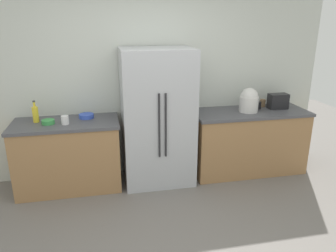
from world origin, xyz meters
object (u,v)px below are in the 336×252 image
object	(u,v)px
refrigerator	(158,118)
rice_cooker	(249,100)
toaster	(278,101)
bottle_a	(35,114)
cup_a	(263,103)
bowl_b	(86,116)
cup_b	(258,105)
cup_c	(65,120)
bowl_a	(48,122)

from	to	relation	value
refrigerator	rice_cooker	distance (m)	1.29
toaster	bottle_a	size ratio (longest dim) A/B	0.98
bottle_a	cup_a	bearing A→B (deg)	2.23
bottle_a	bowl_b	xyz separation A→B (m)	(0.61, 0.06, -0.08)
cup_a	cup_b	xyz separation A→B (m)	(-0.12, -0.11, -0.00)
cup_c	bowl_a	bearing A→B (deg)	165.67
rice_cooker	cup_c	xyz separation A→B (m)	(-2.44, -0.07, -0.11)
cup_b	cup_a	bearing A→B (deg)	41.14
bottle_a	cup_b	distance (m)	3.00
cup_b	bowl_a	distance (m)	2.84
bowl_b	bottle_a	bearing A→B (deg)	-174.72
cup_c	bowl_b	size ratio (longest dim) A/B	0.56
rice_cooker	bottle_a	xyz separation A→B (m)	(-2.80, 0.09, -0.05)
toaster	bowl_b	xyz separation A→B (m)	(-2.67, 0.08, -0.08)
cup_a	cup_c	xyz separation A→B (m)	(-2.76, -0.28, -0.00)
bottle_a	cup_b	world-z (taller)	bottle_a
cup_c	bowl_b	xyz separation A→B (m)	(0.24, 0.21, -0.03)
toaster	cup_a	size ratio (longest dim) A/B	2.52
bowl_b	cup_b	bearing A→B (deg)	-1.03
bowl_a	refrigerator	bearing A→B (deg)	0.37
toaster	cup_c	xyz separation A→B (m)	(-2.92, -0.14, -0.05)
cup_b	bowl_a	world-z (taller)	cup_b
cup_a	cup_c	bearing A→B (deg)	-174.22
cup_a	bottle_a	bearing A→B (deg)	-177.77
refrigerator	cup_c	world-z (taller)	refrigerator
cup_b	bowl_b	bearing A→B (deg)	178.97
rice_cooker	refrigerator	bearing A→B (deg)	-179.60
cup_b	bowl_b	size ratio (longest dim) A/B	0.55
rice_cooker	toaster	bearing A→B (deg)	7.88
rice_cooker	cup_b	distance (m)	0.25
bottle_a	cup_b	bearing A→B (deg)	0.25
cup_a	bowl_a	xyz separation A→B (m)	(-2.96, -0.23, -0.03)
cup_a	bowl_a	size ratio (longest dim) A/B	0.69
cup_b	bowl_a	size ratio (longest dim) A/B	0.67
bowl_a	rice_cooker	bearing A→B (deg)	0.39
bottle_a	cup_c	xyz separation A→B (m)	(0.36, -0.16, -0.05)
refrigerator	bowl_b	world-z (taller)	refrigerator
refrigerator	bowl_a	world-z (taller)	refrigerator
cup_a	cup_b	bearing A→B (deg)	-138.86
bottle_a	rice_cooker	bearing A→B (deg)	-1.79
bottle_a	cup_b	size ratio (longest dim) A/B	2.62
cup_a	cup_c	distance (m)	2.77
refrigerator	cup_b	size ratio (longest dim) A/B	17.14
bottle_a	refrigerator	bearing A→B (deg)	-3.63
refrigerator	rice_cooker	xyz separation A→B (m)	(1.28, 0.01, 0.17)
bowl_a	bowl_b	bearing A→B (deg)	19.66
cup_b	cup_c	bearing A→B (deg)	-176.29
rice_cooker	bottle_a	bearing A→B (deg)	178.21
refrigerator	bowl_b	size ratio (longest dim) A/B	9.43
bowl_a	bottle_a	bearing A→B (deg)	145.85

